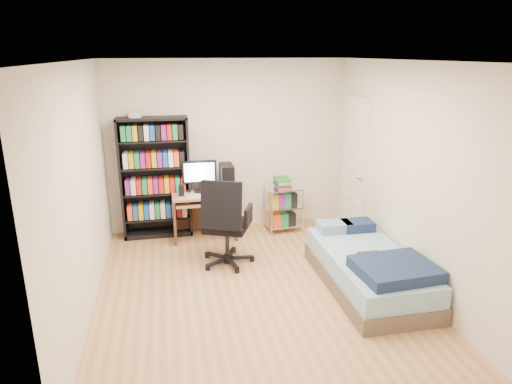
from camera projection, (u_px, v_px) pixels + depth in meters
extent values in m
cube|color=tan|center=(255.00, 289.00, 5.22)|extent=(3.50, 4.00, 0.04)
cube|color=silver|center=(254.00, 58.00, 4.48)|extent=(3.50, 4.00, 0.04)
cube|color=beige|center=(228.00, 146.00, 6.74)|extent=(3.50, 0.04, 2.50)
cube|color=beige|center=(315.00, 266.00, 2.96)|extent=(3.50, 0.04, 2.50)
cube|color=beige|center=(80.00, 192.00, 4.51)|extent=(0.04, 4.00, 2.50)
cube|color=beige|center=(407.00, 174.00, 5.19)|extent=(0.04, 4.00, 2.50)
cube|color=black|center=(155.00, 178.00, 6.48)|extent=(0.97, 0.32, 1.73)
cube|color=black|center=(158.00, 217.00, 6.66)|extent=(0.91, 0.30, 0.02)
cube|color=red|center=(158.00, 209.00, 6.61)|extent=(0.84, 0.26, 0.21)
cube|color=black|center=(156.00, 193.00, 6.55)|extent=(0.91, 0.30, 0.02)
cube|color=#174DA1|center=(156.00, 184.00, 6.50)|extent=(0.84, 0.26, 0.21)
cube|color=black|center=(155.00, 167.00, 6.44)|extent=(0.91, 0.30, 0.02)
cube|color=gold|center=(154.00, 159.00, 6.39)|extent=(0.84, 0.26, 0.21)
cube|color=black|center=(153.00, 141.00, 6.33)|extent=(0.91, 0.30, 0.02)
cube|color=#1D8645|center=(152.00, 132.00, 6.28)|extent=(0.84, 0.26, 0.21)
cube|color=silver|center=(135.00, 115.00, 6.18)|extent=(0.15, 0.14, 0.07)
cube|color=#A17B53|center=(204.00, 195.00, 6.45)|extent=(0.89, 0.49, 0.04)
cube|color=#34251C|center=(174.00, 219.00, 6.47)|extent=(0.04, 0.49, 0.63)
cube|color=#34251C|center=(234.00, 215.00, 6.63)|extent=(0.04, 0.49, 0.63)
cube|color=#34251C|center=(203.00, 210.00, 6.76)|extent=(0.85, 0.03, 0.58)
cube|color=#A17B53|center=(204.00, 202.00, 6.41)|extent=(0.80, 0.40, 0.02)
cube|color=black|center=(205.00, 201.00, 6.39)|extent=(0.39, 0.13, 0.02)
cube|color=black|center=(199.00, 172.00, 6.44)|extent=(0.48, 0.04, 0.32)
cube|color=#C7E0F8|center=(199.00, 172.00, 6.42)|extent=(0.43, 0.01, 0.27)
cube|color=black|center=(227.00, 178.00, 6.49)|extent=(0.18, 0.37, 0.39)
cube|color=black|center=(181.00, 190.00, 6.32)|extent=(0.07, 0.07, 0.15)
cube|color=black|center=(215.00, 189.00, 6.37)|extent=(0.07, 0.07, 0.15)
cylinder|color=black|center=(227.00, 242.00, 5.76)|extent=(0.05, 0.05, 0.40)
cube|color=black|center=(227.00, 225.00, 5.69)|extent=(0.67, 0.67, 0.08)
cube|color=black|center=(221.00, 206.00, 5.38)|extent=(0.51, 0.33, 0.59)
cube|color=black|center=(205.00, 213.00, 5.70)|extent=(0.16, 0.31, 0.23)
cube|color=black|center=(248.00, 216.00, 5.60)|extent=(0.16, 0.31, 0.23)
cylinder|color=silver|center=(272.00, 215.00, 6.58)|extent=(0.02, 0.02, 0.67)
cylinder|color=silver|center=(303.00, 211.00, 6.73)|extent=(0.02, 0.02, 0.67)
cylinder|color=silver|center=(264.00, 207.00, 6.89)|extent=(0.02, 0.02, 0.67)
cylinder|color=silver|center=(294.00, 204.00, 7.04)|extent=(0.02, 0.02, 0.67)
cube|color=silver|center=(283.00, 224.00, 6.88)|extent=(0.52, 0.40, 0.02)
cube|color=silver|center=(283.00, 206.00, 6.80)|extent=(0.52, 0.40, 0.02)
cube|color=silver|center=(284.00, 188.00, 6.71)|extent=(0.52, 0.40, 0.02)
cube|color=#A93B18|center=(284.00, 183.00, 6.69)|extent=(0.24, 0.29, 0.15)
cube|color=brown|center=(367.00, 279.00, 5.22)|extent=(0.92, 1.84, 0.18)
cube|color=#91BED8|center=(368.00, 263.00, 5.16)|extent=(0.88, 1.80, 0.22)
cube|color=#162544|center=(395.00, 269.00, 4.65)|extent=(0.83, 0.70, 0.13)
cube|color=#96B4D5|center=(334.00, 227.00, 5.77)|extent=(0.41, 0.28, 0.12)
cube|color=#162544|center=(357.00, 225.00, 5.81)|extent=(0.39, 0.28, 0.12)
cube|color=#432815|center=(371.00, 255.00, 5.08)|extent=(0.26, 0.20, 0.01)
cube|color=silver|center=(354.00, 168.00, 6.52)|extent=(0.05, 0.80, 2.00)
sphere|color=silver|center=(360.00, 177.00, 6.22)|extent=(0.08, 0.08, 0.08)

